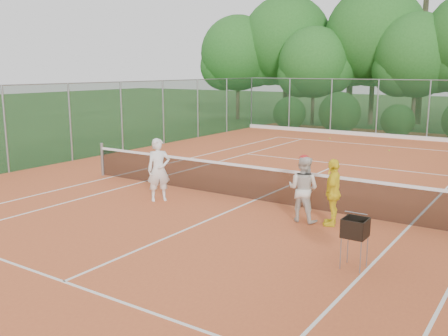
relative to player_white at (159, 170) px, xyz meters
The scene contains 12 objects.
ground 2.75m from the player_white, 33.67° to the left, with size 120.00×120.00×0.00m, color #254B1A.
clay_court 2.74m from the player_white, 33.67° to the left, with size 18.00×36.00×0.02m, color #CA5B2E.
tennis_net 2.63m from the player_white, 33.67° to the left, with size 11.97×0.10×1.10m.
player_white is the anchor object (origin of this frame).
player_center_grp 4.08m from the player_white, ahead, with size 0.76×0.60×1.59m.
player_yellow 4.78m from the player_white, ahead, with size 0.91×0.38×1.55m, color yellow.
ball_hopper 6.26m from the player_white, 15.26° to the right, with size 0.41×0.41×0.93m.
stray_ball_a 14.26m from the player_white, 93.19° to the left, with size 0.07×0.07×0.07m, color #B0CB2F.
stray_ball_b 12.31m from the player_white, 76.49° to the left, with size 0.07×0.07×0.07m, color #B2CC2F.
court_markings 2.74m from the player_white, 33.67° to the left, with size 11.03×23.83×0.01m.
fence_back 16.60m from the player_white, 82.49° to the left, with size 18.07×0.07×3.00m.
fence_left 6.86m from the player_white, behind, with size 0.07×33.07×3.00m.
Camera 1 is at (6.64, -11.46, 3.55)m, focal length 40.00 mm.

